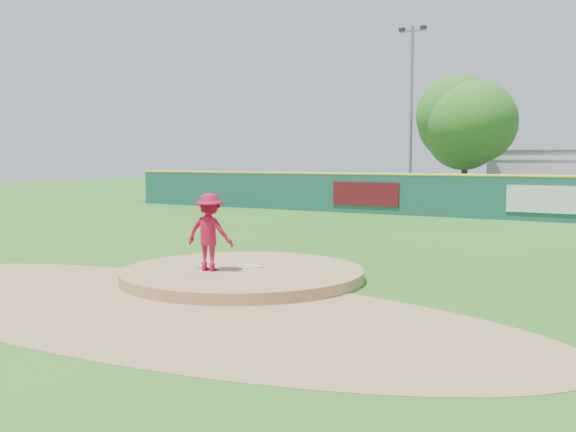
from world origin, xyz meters
The scene contains 12 objects.
ground centered at (0.00, 0.00, 0.00)m, with size 120.00×120.00×0.00m, color #286B19.
pitchers_mound centered at (0.00, 0.00, 0.00)m, with size 5.50×5.50×0.50m, color #9E774C.
pitching_rubber centered at (0.00, 0.30, 0.27)m, with size 0.60×0.15×0.04m, color white.
infield_dirt_arc centered at (0.00, -3.00, 0.01)m, with size 15.40×15.40×0.01m, color #9E774C.
parking_lot centered at (0.00, 27.00, 0.01)m, with size 44.00×16.00×0.02m, color #38383A.
pitcher centered at (-0.48, -0.58, 1.11)m, with size 1.12×0.64×1.73m, color maroon.
van centered at (-4.76, 24.51, 0.62)m, with size 1.98×4.29×1.19m, color white.
fence_banners centered at (-0.66, 17.92, 1.00)m, with size 12.32×0.04×1.20m.
playground_slide centered at (-16.22, 21.69, 0.82)m, with size 1.04×2.92×1.61m.
outfield_fence centered at (0.00, 18.00, 1.09)m, with size 40.00×0.14×2.07m.
deciduous_tree centered at (-2.00, 25.00, 4.55)m, with size 5.60×5.60×7.36m.
light_pole_left centered at (-6.00, 27.00, 6.05)m, with size 1.75×0.25×11.00m.
Camera 1 is at (8.30, -11.81, 2.71)m, focal length 40.00 mm.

